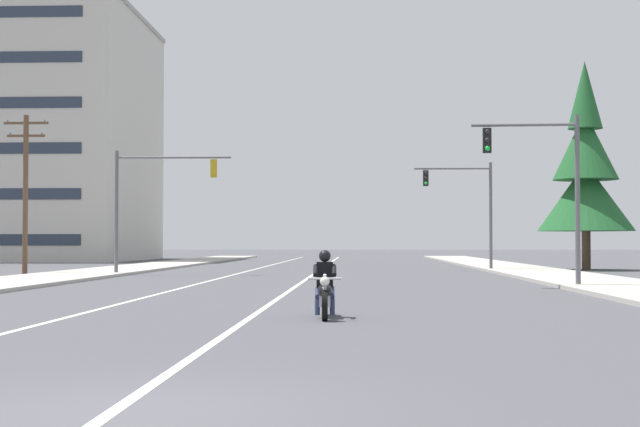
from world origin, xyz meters
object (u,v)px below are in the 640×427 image
object	(u,v)px
conifer_tree_right_verge_far	(586,174)
utility_pole_left_near	(26,188)
traffic_signal_mid_right	(469,200)
traffic_signal_near_right	(547,175)
traffic_signal_near_left	(150,192)
motorcycle_with_rider	(325,291)

from	to	relation	value
conifer_tree_right_verge_far	utility_pole_left_near	bearing A→B (deg)	-163.58
traffic_signal_mid_right	conifer_tree_right_verge_far	distance (m)	7.44
traffic_signal_near_right	traffic_signal_near_left	bearing A→B (deg)	144.10
traffic_signal_near_right	traffic_signal_mid_right	size ratio (longest dim) A/B	1.00
traffic_signal_mid_right	utility_pole_left_near	xyz separation A→B (m)	(-23.17, -7.11, 0.32)
motorcycle_with_rider	traffic_signal_mid_right	xyz separation A→B (m)	(6.98, 33.83, 3.48)
motorcycle_with_rider	utility_pole_left_near	distance (m)	31.48
motorcycle_with_rider	conifer_tree_right_verge_far	bearing A→B (deg)	68.52
motorcycle_with_rider	conifer_tree_right_verge_far	xyz separation A→B (m)	(14.02, 35.63, 5.07)
traffic_signal_mid_right	utility_pole_left_near	bearing A→B (deg)	-162.94
conifer_tree_right_verge_far	motorcycle_with_rider	bearing A→B (deg)	-111.48
traffic_signal_mid_right	utility_pole_left_near	world-z (taller)	utility_pole_left_near
traffic_signal_near_left	conifer_tree_right_verge_far	xyz separation A→B (m)	(23.69, 9.49, 1.50)
traffic_signal_near_right	motorcycle_with_rider	bearing A→B (deg)	-118.57
traffic_signal_mid_right	traffic_signal_near_left	bearing A→B (deg)	-155.18
traffic_signal_mid_right	conifer_tree_right_verge_far	size ratio (longest dim) A/B	0.50
traffic_signal_near_left	traffic_signal_mid_right	bearing A→B (deg)	24.82
traffic_signal_near_left	traffic_signal_mid_right	xyz separation A→B (m)	(16.65, 7.70, -0.08)
traffic_signal_near_right	traffic_signal_mid_right	xyz separation A→B (m)	(-0.50, 20.11, 0.04)
motorcycle_with_rider	conifer_tree_right_verge_far	world-z (taller)	conifer_tree_right_verge_far
traffic_signal_mid_right	traffic_signal_near_right	bearing A→B (deg)	-88.58
motorcycle_with_rider	traffic_signal_near_right	bearing A→B (deg)	61.43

